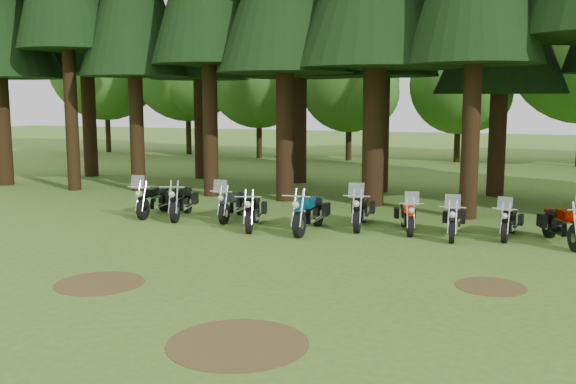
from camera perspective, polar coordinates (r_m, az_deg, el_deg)
name	(u,v)px	position (r m, az deg, el deg)	size (l,w,h in m)	color
ground	(273,272)	(14.00, -1.38, -7.14)	(120.00, 120.00, 0.00)	#456C29
decid_0	(108,67)	(46.55, -15.73, 10.67)	(8.00, 7.78, 10.00)	#301F10
decid_1	(190,67)	(43.72, -8.70, 10.97)	(7.91, 7.69, 9.88)	#301F10
decid_2	(262,79)	(40.40, -2.33, 10.04)	(6.72, 6.53, 8.40)	#301F10
decid_3	(353,85)	(38.91, 5.80, 9.42)	(6.12, 5.95, 7.65)	#301F10
decid_4	(464,87)	(39.03, 15.34, 8.96)	(5.93, 5.76, 7.41)	#301F10
dirt_patch_0	(100,283)	(13.73, -16.39, -7.78)	(1.80, 1.80, 0.01)	#4C3D1E
dirt_patch_1	(491,286)	(13.58, 17.59, -8.01)	(1.40, 1.40, 0.01)	#4C3D1E
dirt_patch_2	(238,344)	(10.13, -4.48, -13.29)	(2.20, 2.20, 0.01)	#4C3D1E
motorcycle_0	(154,201)	(21.01, -11.85, -0.78)	(0.55, 2.27, 1.43)	black
motorcycle_1	(182,202)	(20.48, -9.44, -0.90)	(0.77, 2.32, 0.96)	black
motorcycle_2	(233,205)	(19.95, -4.95, -1.16)	(0.49, 2.19, 1.37)	black
motorcycle_3	(253,212)	(18.63, -3.15, -1.79)	(0.76, 2.21, 0.92)	black
motorcycle_4	(309,214)	(18.12, 1.90, -1.93)	(0.34, 2.46, 1.00)	black
motorcycle_5	(361,211)	(18.77, 6.49, -1.70)	(0.57, 2.32, 1.46)	black
motorcycle_6	(407,217)	(18.39, 10.53, -2.17)	(0.82, 2.02, 1.28)	black
motorcycle_7	(453,221)	(17.90, 14.48, -2.54)	(0.44, 2.11, 1.32)	black
motorcycle_8	(509,223)	(18.29, 19.06, -2.59)	(0.49, 1.99, 1.25)	black
motorcycle_9	(563,226)	(17.94, 23.22, -2.79)	(1.09, 2.26, 1.46)	black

